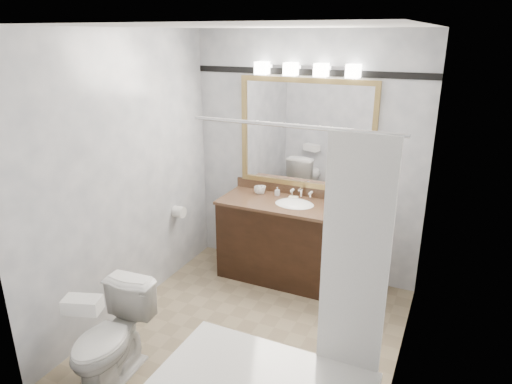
# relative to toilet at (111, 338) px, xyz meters

# --- Properties ---
(room) EXTENTS (2.42, 2.62, 2.52)m
(room) POSITION_rel_toilet_xyz_m (0.69, 0.91, 0.89)
(room) COLOR gray
(room) RESTS_ON ground
(vanity) EXTENTS (1.53, 0.58, 0.97)m
(vanity) POSITION_rel_toilet_xyz_m (0.69, 1.93, 0.08)
(vanity) COLOR black
(vanity) RESTS_ON ground
(mirror) EXTENTS (1.40, 0.04, 1.10)m
(mirror) POSITION_rel_toilet_xyz_m (0.69, 2.20, 1.14)
(mirror) COLOR #AB8C4D
(mirror) RESTS_ON room
(vanity_light_bar) EXTENTS (1.02, 0.14, 0.12)m
(vanity_light_bar) POSITION_rel_toilet_xyz_m (0.69, 2.14, 1.78)
(vanity_light_bar) COLOR silver
(vanity_light_bar) RESTS_ON room
(accent_stripe) EXTENTS (2.40, 0.01, 0.06)m
(accent_stripe) POSITION_rel_toilet_xyz_m (0.69, 2.21, 1.74)
(accent_stripe) COLOR black
(accent_stripe) RESTS_ON room
(tp_roll) EXTENTS (0.11, 0.12, 0.12)m
(tp_roll) POSITION_rel_toilet_xyz_m (-0.45, 1.58, 0.34)
(tp_roll) COLOR white
(tp_roll) RESTS_ON room
(toilet) EXTENTS (0.45, 0.73, 0.71)m
(toilet) POSITION_rel_toilet_xyz_m (0.00, 0.00, 0.00)
(toilet) COLOR white
(toilet) RESTS_ON ground
(tissue_box) EXTENTS (0.27, 0.21, 0.10)m
(tissue_box) POSITION_rel_toilet_xyz_m (0.00, -0.21, 0.41)
(tissue_box) COLOR white
(tissue_box) RESTS_ON toilet
(coffee_maker) EXTENTS (0.20, 0.25, 0.38)m
(coffee_maker) POSITION_rel_toilet_xyz_m (1.33, 1.99, 0.69)
(coffee_maker) COLOR black
(coffee_maker) RESTS_ON vanity
(cup_left) EXTENTS (0.12, 0.12, 0.08)m
(cup_left) POSITION_rel_toilet_xyz_m (0.24, 2.06, 0.53)
(cup_left) COLOR white
(cup_left) RESTS_ON vanity
(cup_right) EXTENTS (0.10, 0.10, 0.08)m
(cup_right) POSITION_rel_toilet_xyz_m (0.27, 2.08, 0.53)
(cup_right) COLOR white
(cup_right) RESTS_ON vanity
(soap_bottle_a) EXTENTS (0.05, 0.05, 0.09)m
(soap_bottle_a) POSITION_rel_toilet_xyz_m (0.44, 2.09, 0.54)
(soap_bottle_a) COLOR white
(soap_bottle_a) RESTS_ON vanity
(soap_bar) EXTENTS (0.10, 0.07, 0.03)m
(soap_bar) POSITION_rel_toilet_xyz_m (0.64, 2.05, 0.51)
(soap_bar) COLOR beige
(soap_bar) RESTS_ON vanity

